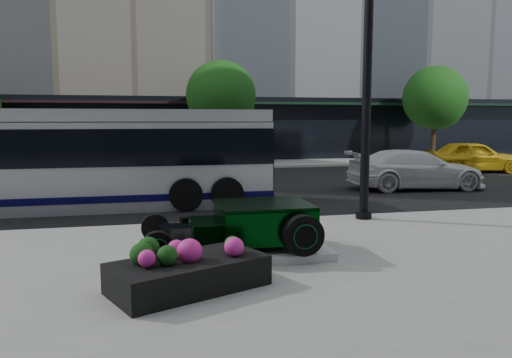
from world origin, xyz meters
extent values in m
plane|color=black|center=(0.00, 0.00, 0.00)|extent=(120.00, 120.00, 0.00)
cube|color=gray|center=(0.00, 14.00, 0.06)|extent=(70.00, 4.00, 0.12)
cube|color=black|center=(-10.00, 16.20, 2.00)|extent=(22.00, 0.50, 4.00)
cube|color=black|center=(13.00, 16.20, 2.00)|extent=(24.00, 0.50, 4.00)
cube|color=black|center=(-10.00, 15.60, 3.60)|extent=(22.00, 1.60, 0.15)
cube|color=black|center=(13.00, 15.60, 3.60)|extent=(24.00, 1.60, 0.15)
cylinder|color=black|center=(1.00, 13.00, 1.42)|extent=(0.28, 0.28, 2.60)
sphere|color=#133D10|center=(1.00, 13.00, 3.92)|extent=(3.80, 3.80, 3.80)
sphere|color=#133D10|center=(1.60, 13.30, 3.32)|extent=(2.60, 2.60, 2.60)
cylinder|color=black|center=(14.00, 13.00, 1.42)|extent=(0.28, 0.28, 2.60)
sphere|color=#133D10|center=(14.00, 13.00, 3.92)|extent=(3.80, 3.80, 3.80)
sphere|color=#133D10|center=(14.60, 13.30, 3.32)|extent=(2.60, 2.60, 2.60)
cube|color=silver|center=(-1.58, -5.18, 0.20)|extent=(3.40, 1.80, 0.15)
cube|color=black|center=(-1.58, -5.63, 0.37)|extent=(3.00, 0.08, 0.10)
cube|color=black|center=(-1.58, -4.73, 0.37)|extent=(3.00, 0.08, 0.10)
cube|color=black|center=(-1.03, -5.18, 0.72)|extent=(1.70, 1.45, 0.62)
cube|color=black|center=(-1.03, -5.18, 1.05)|extent=(1.70, 1.45, 0.06)
cube|color=black|center=(-2.13, -5.18, 0.60)|extent=(0.55, 1.05, 0.38)
cube|color=silver|center=(-2.68, -5.18, 0.55)|extent=(0.55, 0.55, 0.34)
cylinder|color=black|center=(-2.53, -5.18, 0.82)|extent=(0.18, 0.18, 0.10)
cylinder|color=black|center=(-3.03, -5.18, 0.43)|extent=(0.06, 1.55, 0.06)
cylinder|color=black|center=(-0.53, -6.03, 0.63)|extent=(0.72, 0.24, 0.72)
cylinder|color=black|center=(-0.53, -6.15, 0.63)|extent=(0.37, 0.02, 0.37)
torus|color=#0A3B1D|center=(-0.53, -6.16, 0.63)|extent=(0.44, 0.02, 0.44)
cylinder|color=black|center=(-0.53, -4.33, 0.63)|extent=(0.72, 0.24, 0.72)
cylinder|color=black|center=(-0.53, -4.20, 0.63)|extent=(0.37, 0.02, 0.37)
torus|color=#0A3B1D|center=(-0.53, -4.19, 0.63)|extent=(0.44, 0.02, 0.44)
cylinder|color=black|center=(-3.03, -5.96, 0.54)|extent=(0.54, 0.16, 0.54)
cylinder|color=black|center=(-3.03, -6.04, 0.54)|extent=(0.28, 0.02, 0.28)
torus|color=#0A3B1D|center=(-3.03, -6.05, 0.54)|extent=(0.34, 0.02, 0.34)
cylinder|color=black|center=(-3.03, -4.40, 0.54)|extent=(0.54, 0.16, 0.54)
cylinder|color=black|center=(-3.03, -4.31, 0.54)|extent=(0.28, 0.02, 0.28)
torus|color=#0A3B1D|center=(-3.03, -4.30, 0.54)|extent=(0.34, 0.02, 0.34)
cube|color=silver|center=(-3.49, -6.42, 0.23)|extent=(0.42, 0.32, 0.22)
cube|color=black|center=(-3.49, -6.42, 0.35)|extent=(0.42, 0.31, 0.15)
cylinder|color=black|center=(2.24, -2.55, 3.83)|extent=(0.22, 0.22, 7.42)
cylinder|color=black|center=(2.24, -2.55, 0.21)|extent=(0.41, 0.41, 0.19)
cube|color=black|center=(-2.61, -6.91, 0.35)|extent=(2.53, 1.94, 0.45)
sphere|color=#EF2AA5|center=(-3.40, -6.91, 0.71)|extent=(0.29, 0.29, 0.29)
sphere|color=#133D10|center=(-3.08, -6.91, 0.71)|extent=(0.29, 0.29, 0.29)
sphere|color=#EF2AA5|center=(-2.77, -6.91, 0.71)|extent=(0.29, 0.29, 0.29)
sphere|color=#133D10|center=(-2.45, -6.91, 0.71)|extent=(0.29, 0.29, 0.29)
sphere|color=#EF2AA5|center=(-2.13, -6.91, 0.71)|extent=(0.29, 0.29, 0.29)
sphere|color=#133D10|center=(-1.81, -6.91, 0.71)|extent=(0.29, 0.29, 0.29)
cube|color=silver|center=(-5.45, 1.40, 1.27)|extent=(12.00, 2.55, 2.55)
cube|color=#0B0845|center=(-5.45, 1.40, 0.42)|extent=(12.05, 2.60, 0.20)
cube|color=black|center=(-5.45, 1.40, 1.85)|extent=(12.05, 2.60, 1.05)
cube|color=silver|center=(-5.45, 1.40, 2.75)|extent=(12.00, 2.40, 0.35)
cube|color=black|center=(0.58, 1.40, 1.55)|extent=(0.06, 2.30, 1.70)
cylinder|color=black|center=(-2.05, 0.10, 0.48)|extent=(0.96, 0.28, 0.96)
cylinder|color=black|center=(-2.05, 2.70, 0.48)|extent=(0.96, 0.28, 0.96)
cylinder|color=black|center=(-0.85, 0.10, 0.48)|extent=(0.96, 0.28, 0.96)
cylinder|color=black|center=(-0.85, 2.70, 0.48)|extent=(0.96, 0.28, 0.96)
imported|color=white|center=(6.86, 2.84, 0.75)|extent=(5.31, 2.55, 1.49)
imported|color=gold|center=(12.92, 7.70, 0.78)|extent=(4.89, 2.82, 1.57)
camera|label=1|loc=(-3.23, -14.16, 2.65)|focal=35.00mm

